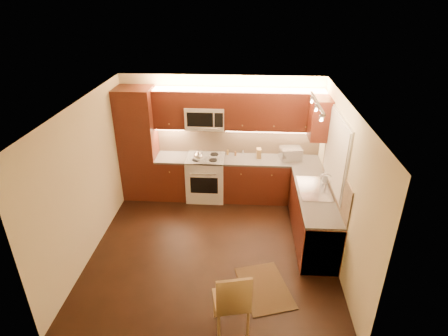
# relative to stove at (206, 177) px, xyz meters

# --- Properties ---
(floor) EXTENTS (4.00, 4.00, 0.01)m
(floor) POSITION_rel_stove_xyz_m (0.30, -1.68, -0.46)
(floor) COLOR black
(floor) RESTS_ON ground
(ceiling) EXTENTS (4.00, 4.00, 0.01)m
(ceiling) POSITION_rel_stove_xyz_m (0.30, -1.68, 2.04)
(ceiling) COLOR beige
(ceiling) RESTS_ON ground
(wall_back) EXTENTS (4.00, 0.01, 2.50)m
(wall_back) POSITION_rel_stove_xyz_m (0.30, 0.32, 0.79)
(wall_back) COLOR beige
(wall_back) RESTS_ON ground
(wall_front) EXTENTS (4.00, 0.01, 2.50)m
(wall_front) POSITION_rel_stove_xyz_m (0.30, -3.67, 0.79)
(wall_front) COLOR beige
(wall_front) RESTS_ON ground
(wall_left) EXTENTS (0.01, 4.00, 2.50)m
(wall_left) POSITION_rel_stove_xyz_m (-1.70, -1.68, 0.79)
(wall_left) COLOR beige
(wall_left) RESTS_ON ground
(wall_right) EXTENTS (0.01, 4.00, 2.50)m
(wall_right) POSITION_rel_stove_xyz_m (2.30, -1.68, 0.79)
(wall_right) COLOR beige
(wall_right) RESTS_ON ground
(pantry) EXTENTS (0.70, 0.60, 2.30)m
(pantry) POSITION_rel_stove_xyz_m (-1.35, 0.02, 0.69)
(pantry) COLOR #41170E
(pantry) RESTS_ON floor
(base_cab_back_left) EXTENTS (0.62, 0.60, 0.86)m
(base_cab_back_left) POSITION_rel_stove_xyz_m (-0.69, 0.02, -0.03)
(base_cab_back_left) COLOR #41170E
(base_cab_back_left) RESTS_ON floor
(counter_back_left) EXTENTS (0.62, 0.60, 0.04)m
(counter_back_left) POSITION_rel_stove_xyz_m (-0.69, 0.02, 0.42)
(counter_back_left) COLOR #3C3936
(counter_back_left) RESTS_ON base_cab_back_left
(base_cab_back_right) EXTENTS (1.92, 0.60, 0.86)m
(base_cab_back_right) POSITION_rel_stove_xyz_m (1.34, 0.02, -0.03)
(base_cab_back_right) COLOR #41170E
(base_cab_back_right) RESTS_ON floor
(counter_back_right) EXTENTS (1.92, 0.60, 0.04)m
(counter_back_right) POSITION_rel_stove_xyz_m (1.34, 0.02, 0.42)
(counter_back_right) COLOR #3C3936
(counter_back_right) RESTS_ON base_cab_back_right
(base_cab_right) EXTENTS (0.60, 2.00, 0.86)m
(base_cab_right) POSITION_rel_stove_xyz_m (2.00, -1.28, -0.03)
(base_cab_right) COLOR #41170E
(base_cab_right) RESTS_ON floor
(counter_right) EXTENTS (0.60, 2.00, 0.04)m
(counter_right) POSITION_rel_stove_xyz_m (2.00, -1.28, 0.42)
(counter_right) COLOR #3C3936
(counter_right) RESTS_ON base_cab_right
(dishwasher) EXTENTS (0.58, 0.60, 0.84)m
(dishwasher) POSITION_rel_stove_xyz_m (2.00, -1.98, -0.03)
(dishwasher) COLOR silver
(dishwasher) RESTS_ON floor
(backsplash_back) EXTENTS (3.30, 0.02, 0.60)m
(backsplash_back) POSITION_rel_stove_xyz_m (0.65, 0.31, 0.74)
(backsplash_back) COLOR tan
(backsplash_back) RESTS_ON wall_back
(backsplash_right) EXTENTS (0.02, 2.00, 0.60)m
(backsplash_right) POSITION_rel_stove_xyz_m (2.29, -1.28, 0.74)
(backsplash_right) COLOR tan
(backsplash_right) RESTS_ON wall_right
(upper_cab_back_left) EXTENTS (0.62, 0.35, 0.75)m
(upper_cab_back_left) POSITION_rel_stove_xyz_m (-0.69, 0.15, 1.42)
(upper_cab_back_left) COLOR #41170E
(upper_cab_back_left) RESTS_ON wall_back
(upper_cab_back_right) EXTENTS (1.92, 0.35, 0.75)m
(upper_cab_back_right) POSITION_rel_stove_xyz_m (1.34, 0.15, 1.42)
(upper_cab_back_right) COLOR #41170E
(upper_cab_back_right) RESTS_ON wall_back
(upper_cab_bridge) EXTENTS (0.76, 0.35, 0.31)m
(upper_cab_bridge) POSITION_rel_stove_xyz_m (0.00, 0.15, 1.63)
(upper_cab_bridge) COLOR #41170E
(upper_cab_bridge) RESTS_ON wall_back
(upper_cab_right_corner) EXTENTS (0.35, 0.50, 0.75)m
(upper_cab_right_corner) POSITION_rel_stove_xyz_m (2.12, -0.28, 1.42)
(upper_cab_right_corner) COLOR #41170E
(upper_cab_right_corner) RESTS_ON wall_right
(stove) EXTENTS (0.76, 0.65, 0.92)m
(stove) POSITION_rel_stove_xyz_m (0.00, 0.00, 0.00)
(stove) COLOR silver
(stove) RESTS_ON floor
(microwave) EXTENTS (0.76, 0.38, 0.44)m
(microwave) POSITION_rel_stove_xyz_m (0.00, 0.14, 1.26)
(microwave) COLOR silver
(microwave) RESTS_ON wall_back
(window_frame) EXTENTS (0.03, 1.44, 1.24)m
(window_frame) POSITION_rel_stove_xyz_m (2.29, -1.12, 1.14)
(window_frame) COLOR silver
(window_frame) RESTS_ON wall_right
(window_blinds) EXTENTS (0.02, 1.36, 1.16)m
(window_blinds) POSITION_rel_stove_xyz_m (2.27, -1.12, 1.14)
(window_blinds) COLOR silver
(window_blinds) RESTS_ON wall_right
(sink) EXTENTS (0.52, 0.86, 0.15)m
(sink) POSITION_rel_stove_xyz_m (2.00, -1.12, 0.52)
(sink) COLOR silver
(sink) RESTS_ON counter_right
(faucet) EXTENTS (0.20, 0.04, 0.30)m
(faucet) POSITION_rel_stove_xyz_m (2.18, -1.12, 0.59)
(faucet) COLOR silver
(faucet) RESTS_ON counter_right
(track_light_bar) EXTENTS (0.04, 1.20, 0.03)m
(track_light_bar) POSITION_rel_stove_xyz_m (1.85, -1.27, 2.00)
(track_light_bar) COLOR silver
(track_light_bar) RESTS_ON ceiling
(kettle) EXTENTS (0.23, 0.23, 0.22)m
(kettle) POSITION_rel_stove_xyz_m (-0.12, -0.15, 0.57)
(kettle) COLOR silver
(kettle) RESTS_ON stove
(toaster_oven) EXTENTS (0.46, 0.38, 0.24)m
(toaster_oven) POSITION_rel_stove_xyz_m (1.70, 0.06, 0.56)
(toaster_oven) COLOR silver
(toaster_oven) RESTS_ON counter_back_right
(knife_block) EXTENTS (0.10, 0.15, 0.20)m
(knife_block) POSITION_rel_stove_xyz_m (1.07, 0.09, 0.54)
(knife_block) COLOR #A27F49
(knife_block) RESTS_ON counter_back_right
(spice_jar_a) EXTENTS (0.05, 0.05, 0.09)m
(spice_jar_a) POSITION_rel_stove_xyz_m (0.44, 0.23, 0.49)
(spice_jar_a) COLOR silver
(spice_jar_a) RESTS_ON counter_back_right
(spice_jar_b) EXTENTS (0.05, 0.05, 0.09)m
(spice_jar_b) POSITION_rel_stove_xyz_m (0.60, 0.16, 0.48)
(spice_jar_b) COLOR brown
(spice_jar_b) RESTS_ON counter_back_right
(spice_jar_c) EXTENTS (0.05, 0.05, 0.09)m
(spice_jar_c) POSITION_rel_stove_xyz_m (0.75, 0.26, 0.48)
(spice_jar_c) COLOR silver
(spice_jar_c) RESTS_ON counter_back_right
(spice_jar_d) EXTENTS (0.04, 0.04, 0.10)m
(spice_jar_d) POSITION_rel_stove_xyz_m (0.44, 0.20, 0.49)
(spice_jar_d) COLOR olive
(spice_jar_d) RESTS_ON counter_back_right
(soap_bottle) EXTENTS (0.12, 0.12, 0.21)m
(soap_bottle) POSITION_rel_stove_xyz_m (2.21, -0.85, 0.55)
(soap_bottle) COLOR silver
(soap_bottle) RESTS_ON counter_right
(rug) EXTENTS (0.92, 1.14, 0.01)m
(rug) POSITION_rel_stove_xyz_m (1.15, -2.58, -0.45)
(rug) COLOR black
(rug) RESTS_ON floor
(dining_chair) EXTENTS (0.52, 0.52, 0.98)m
(dining_chair) POSITION_rel_stove_xyz_m (0.68, -3.28, 0.03)
(dining_chair) COLOR #A27F49
(dining_chair) RESTS_ON floor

